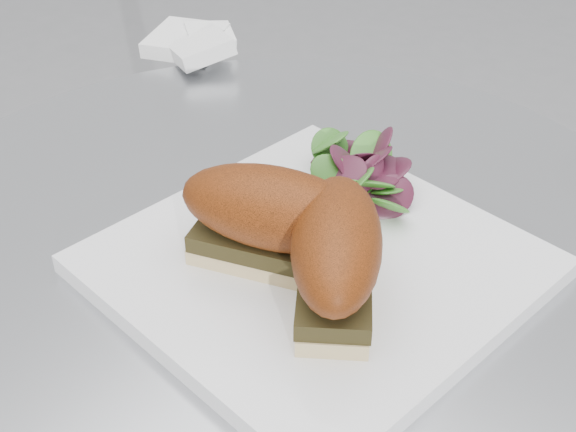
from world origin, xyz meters
TOP-DOWN VIEW (x-y plane):
  - plate at (0.05, -0.01)m, footprint 0.34×0.34m
  - sandwich_left at (0.03, -0.03)m, footprint 0.16×0.10m
  - sandwich_right at (0.08, -0.04)m, footprint 0.12×0.15m
  - salad at (0.03, 0.08)m, footprint 0.10×0.10m
  - napkin at (-0.28, 0.24)m, footprint 0.11×0.11m

SIDE VIEW (x-z plane):
  - plate at x=0.05m, z-range 0.73..0.75m
  - napkin at x=-0.28m, z-range 0.73..0.75m
  - salad at x=0.03m, z-range 0.75..0.80m
  - sandwich_left at x=0.03m, z-range 0.75..0.83m
  - sandwich_right at x=0.08m, z-range 0.75..0.83m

